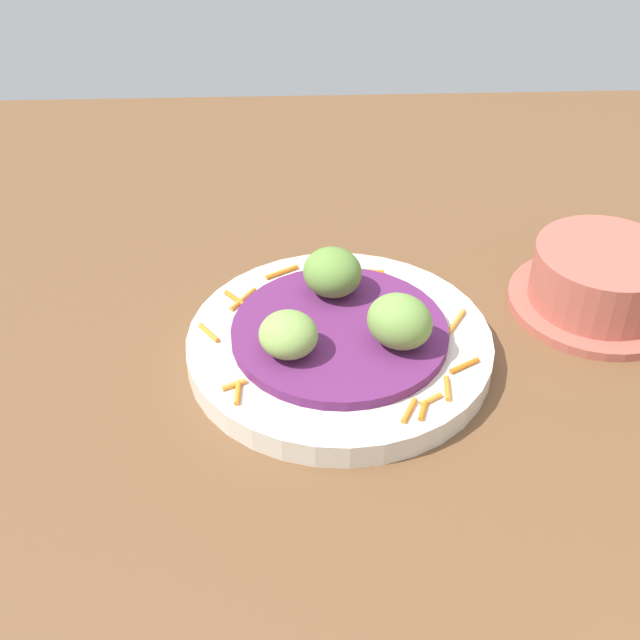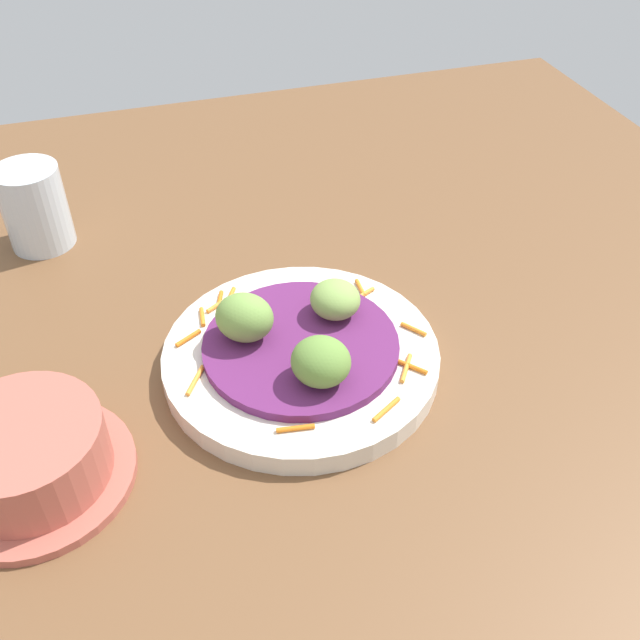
% 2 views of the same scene
% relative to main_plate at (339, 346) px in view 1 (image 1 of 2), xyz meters
% --- Properties ---
extents(table_surface, '(1.10, 1.10, 0.02)m').
position_rel_main_plate_xyz_m(table_surface, '(-0.02, -0.03, -0.02)').
color(table_surface, brown).
rests_on(table_surface, ground).
extents(main_plate, '(0.24, 0.24, 0.02)m').
position_rel_main_plate_xyz_m(main_plate, '(0.00, 0.00, 0.00)').
color(main_plate, silver).
rests_on(main_plate, table_surface).
extents(cabbage_bed, '(0.17, 0.17, 0.01)m').
position_rel_main_plate_xyz_m(cabbage_bed, '(-0.00, -0.00, 0.01)').
color(cabbage_bed, '#60235B').
rests_on(cabbage_bed, main_plate).
extents(carrot_garnish, '(0.21, 0.20, 0.00)m').
position_rel_main_plate_xyz_m(carrot_garnish, '(-0.00, -0.00, 0.01)').
color(carrot_garnish, orange).
rests_on(carrot_garnish, main_plate).
extents(guac_scoop_left, '(0.06, 0.06, 0.03)m').
position_rel_main_plate_xyz_m(guac_scoop_left, '(-0.04, -0.03, 0.03)').
color(guac_scoop_left, '#84A851').
rests_on(guac_scoop_left, cabbage_bed).
extents(guac_scoop_center, '(0.07, 0.06, 0.04)m').
position_rel_main_plate_xyz_m(guac_scoop_center, '(0.04, -0.02, 0.04)').
color(guac_scoop_center, '#759E47').
rests_on(guac_scoop_center, cabbage_bed).
extents(guac_scoop_right, '(0.07, 0.07, 0.04)m').
position_rel_main_plate_xyz_m(guac_scoop_right, '(-0.00, 0.05, 0.04)').
color(guac_scoop_right, olive).
rests_on(guac_scoop_right, cabbage_bed).
extents(terracotta_bowl, '(0.15, 0.15, 0.06)m').
position_rel_main_plate_xyz_m(terracotta_bowl, '(0.22, 0.06, 0.02)').
color(terracotta_bowl, '#B75B4C').
rests_on(terracotta_bowl, table_surface).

